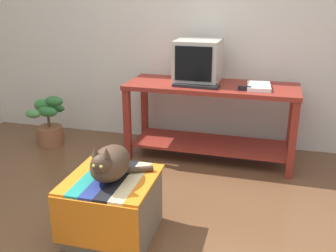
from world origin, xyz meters
name	(u,v)px	position (x,y,z in m)	size (l,w,h in m)	color
back_wall	(196,14)	(0.00, 2.05, 1.30)	(8.00, 0.10, 2.60)	silver
desk	(211,108)	(0.25, 1.60, 0.49)	(1.56, 0.60, 0.71)	maroon
tv_monitor	(198,61)	(0.10, 1.68, 0.90)	(0.41, 0.43, 0.39)	#BCB7A8
keyboard	(196,85)	(0.13, 1.47, 0.73)	(0.40, 0.15, 0.02)	black
book	(259,86)	(0.66, 1.55, 0.73)	(0.20, 0.30, 0.03)	white
ottoman_with_blanket	(112,206)	(-0.16, 0.20, 0.21)	(0.55, 0.56, 0.41)	#7A664C
cat	(110,163)	(-0.16, 0.18, 0.52)	(0.35, 0.38, 0.26)	#473323
potted_plant	(49,123)	(-1.41, 1.52, 0.23)	(0.37, 0.32, 0.52)	brown
stapler	(245,88)	(0.55, 1.44, 0.73)	(0.04, 0.11, 0.04)	black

